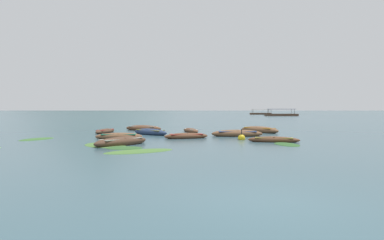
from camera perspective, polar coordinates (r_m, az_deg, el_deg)
ground_plane at (r=1506.73m, az=-7.95°, el=1.71°), size 6000.00×6000.00×0.00m
mountain_2 at (r=2443.09m, az=-16.01°, el=7.56°), size 1330.58×1330.58×500.02m
rowboat_0 at (r=23.25m, az=-12.82°, el=-2.85°), size 3.33×1.26×0.54m
rowboat_1 at (r=25.18m, az=7.98°, el=-2.41°), size 4.11×1.76×0.63m
rowboat_2 at (r=29.78m, az=11.83°, el=-1.75°), size 3.10×4.24×0.69m
rowboat_3 at (r=32.37m, az=-8.63°, el=-1.47°), size 4.03×3.17×0.64m
rowboat_4 at (r=19.10m, az=-12.38°, el=-3.79°), size 3.42×3.38×0.61m
rowboat_5 at (r=29.42m, az=-0.23°, el=-1.89°), size 1.46×3.44×0.45m
rowboat_6 at (r=26.85m, az=-7.41°, el=-2.15°), size 3.28×3.66×0.62m
rowboat_7 at (r=21.11m, az=14.29°, el=-3.41°), size 3.30×1.85×0.44m
rowboat_8 at (r=29.51m, az=-15.12°, el=-1.93°), size 1.87×3.43×0.47m
rowboat_9 at (r=23.09m, az=-1.02°, el=-2.87°), size 3.34×1.48×0.49m
ferry_0 at (r=144.69m, az=12.04°, el=1.14°), size 9.34×3.67×2.54m
ferry_1 at (r=112.70m, az=15.54°, el=0.93°), size 10.85×3.97×2.54m
mooring_buoy at (r=22.29m, az=8.77°, el=-3.19°), size 0.50×0.50×0.88m
weed_patch_1 at (r=19.28m, az=-15.15°, el=-4.33°), size 3.44×3.95×0.14m
weed_patch_2 at (r=16.03m, az=-9.32°, el=-5.52°), size 3.82×2.67×0.14m
weed_patch_3 at (r=19.77m, az=16.42°, el=-4.19°), size 1.30×2.38×0.14m
weed_patch_4 at (r=17.54m, az=-11.87°, el=-4.91°), size 2.13×1.74×0.14m
weed_patch_5 at (r=24.78m, az=-25.78°, el=-3.09°), size 2.53×3.05×0.14m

